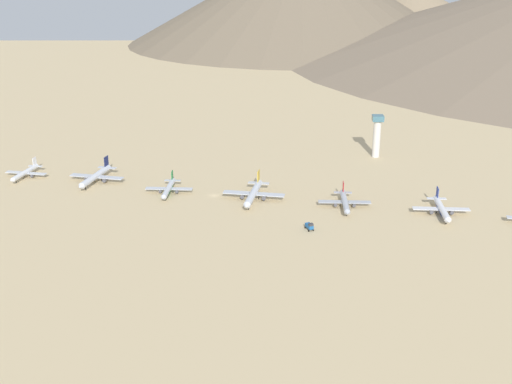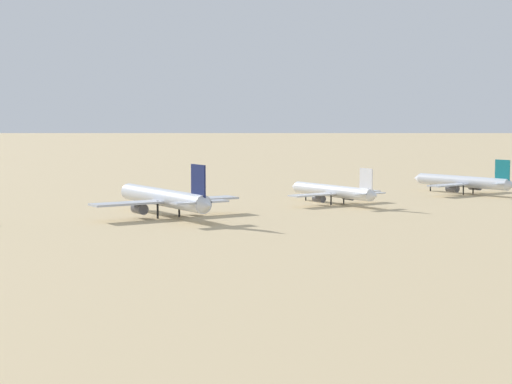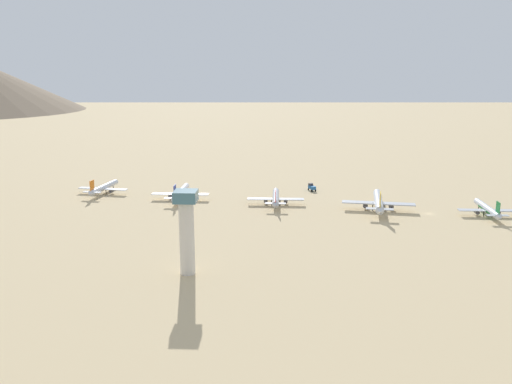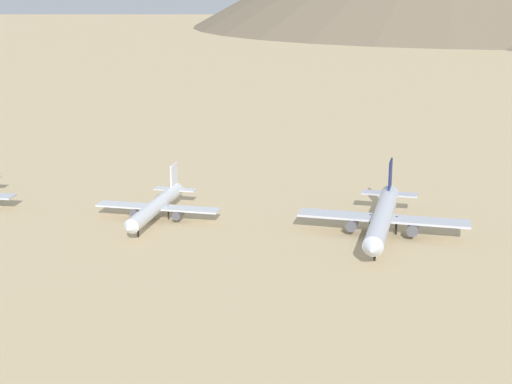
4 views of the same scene
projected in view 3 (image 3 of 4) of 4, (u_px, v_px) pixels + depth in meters
The scene contains 8 objects.
ground_plane at pixel (429, 214), 247.70m from camera, with size 1976.30×1976.30×0.00m, color tan.
parked_jet_3 at pixel (487, 209), 244.05m from camera, with size 32.19×26.08×9.30m.
parked_jet_4 at pixel (378, 201), 253.65m from camera, with size 41.28×33.70×11.92m.
parked_jet_5 at pixel (276, 198), 264.01m from camera, with size 33.81×27.37×9.78m.
parked_jet_6 at pixel (181, 193), 273.84m from camera, with size 35.39×28.69×10.22m.
parked_jet_7 at pixel (104, 188), 286.35m from camera, with size 32.82×26.83×9.49m.
service_truck at pixel (312, 187), 292.76m from camera, with size 5.69×4.41×3.90m.
control_tower at pixel (187, 228), 173.01m from camera, with size 7.20×7.20×27.60m.
Camera 3 is at (-242.14, 68.62, 65.75)m, focal length 38.19 mm.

